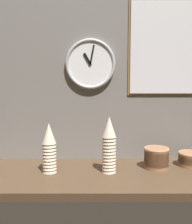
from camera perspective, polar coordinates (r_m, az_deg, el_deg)
The scene contains 8 objects.
ground_plane at distance 155.99cm, azimuth 0.52°, elevation -12.80°, with size 160.00×56.00×4.00cm, color #4C3826.
wall_tiled_back at distance 172.97cm, azimuth 0.47°, elevation 7.59°, with size 160.00×3.00×105.00cm.
cup_stack_center_left at distance 153.56cm, azimuth -9.44°, elevation -7.17°, with size 7.57×7.57×27.02cm.
cup_stack_center_right at distance 150.88cm, azimuth 2.71°, elevation -6.65°, with size 7.57×7.57×30.53cm.
bowl_stack_far_right at distance 173.19cm, azimuth 18.65°, elevation -8.93°, with size 14.04×14.04×8.09cm.
bowl_stack_right at distance 163.31cm, azimuth 12.20°, elevation -9.00°, with size 14.04×14.04×11.86cm.
wall_clock at distance 170.11cm, azimuth -1.11°, elevation 9.73°, with size 29.97×2.70×29.97cm.
menu_board at distance 176.43cm, azimuth 13.78°, elevation 12.54°, with size 43.13×1.32×56.71cm.
Camera 1 is at (-1.28, -146.46, 51.67)cm, focal length 45.00 mm.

